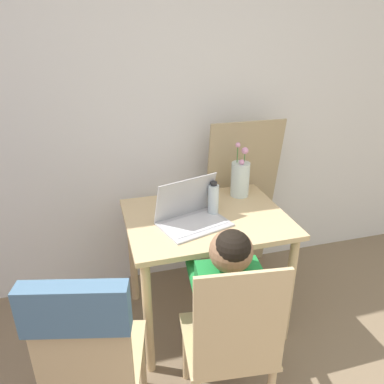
# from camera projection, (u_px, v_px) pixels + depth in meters

# --- Properties ---
(wall_back) EXTENTS (6.40, 0.05, 2.50)m
(wall_back) POSITION_uv_depth(u_px,v_px,m) (148.00, 111.00, 2.42)
(wall_back) COLOR white
(wall_back) RESTS_ON ground_plane
(dining_table) EXTENTS (0.92, 0.72, 0.75)m
(dining_table) POSITION_uv_depth(u_px,v_px,m) (206.00, 233.00, 2.21)
(dining_table) COLOR #D6B784
(dining_table) RESTS_ON ground_plane
(chair_occupied) EXTENTS (0.44, 0.44, 0.94)m
(chair_occupied) POSITION_uv_depth(u_px,v_px,m) (231.00, 344.00, 1.66)
(chair_occupied) COLOR #D6B784
(chair_occupied) RESTS_ON ground_plane
(chair_spare) EXTENTS (0.49, 0.51, 0.95)m
(chair_spare) POSITION_uv_depth(u_px,v_px,m) (86.00, 341.00, 1.47)
(chair_spare) COLOR #D6B784
(chair_spare) RESTS_ON ground_plane
(person_seated) EXTENTS (0.34, 0.45, 1.02)m
(person_seated) POSITION_uv_depth(u_px,v_px,m) (226.00, 296.00, 1.71)
(person_seated) COLOR #1E8438
(person_seated) RESTS_ON ground_plane
(laptop) EXTENTS (0.43, 0.35, 0.26)m
(laptop) POSITION_uv_depth(u_px,v_px,m) (191.00, 213.00, 2.07)
(laptop) COLOR #B2B2B7
(laptop) RESTS_ON dining_table
(flower_vase) EXTENTS (0.12, 0.12, 0.35)m
(flower_vase) POSITION_uv_depth(u_px,v_px,m) (240.00, 178.00, 2.38)
(flower_vase) COLOR silver
(flower_vase) RESTS_ON dining_table
(water_bottle) EXTENTS (0.06, 0.06, 0.20)m
(water_bottle) POSITION_uv_depth(u_px,v_px,m) (213.00, 199.00, 2.15)
(water_bottle) COLOR silver
(water_bottle) RESTS_ON dining_table
(cardboard_panel) EXTENTS (0.52, 0.18, 1.20)m
(cardboard_panel) POSITION_uv_depth(u_px,v_px,m) (240.00, 200.00, 2.72)
(cardboard_panel) COLOR tan
(cardboard_panel) RESTS_ON ground_plane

